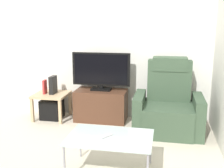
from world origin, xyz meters
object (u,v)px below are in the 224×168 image
object	(u,v)px
tv_stand	(101,105)
book_upright	(45,87)
cell_phone	(106,136)
side_table	(51,97)
television	(101,71)
coffee_table	(110,139)
subwoofer_box	(52,109)
recliner_armchair	(168,107)
game_console	(53,85)

from	to	relation	value
tv_stand	book_upright	xyz separation A→B (m)	(-0.93, -0.09, 0.29)
book_upright	cell_phone	distance (m)	2.01
tv_stand	side_table	xyz separation A→B (m)	(-0.83, -0.07, 0.11)
television	side_table	xyz separation A→B (m)	(-0.83, -0.09, -0.47)
coffee_table	cell_phone	world-z (taller)	cell_phone
television	side_table	bearing A→B (deg)	-174.06
subwoofer_box	book_upright	size ratio (longest dim) A/B	1.42
recliner_armchair	side_table	bearing A→B (deg)	-175.71
book_upright	coffee_table	distance (m)	2.05
coffee_table	game_console	bearing A→B (deg)	129.88
side_table	cell_phone	size ratio (longest dim) A/B	3.60
subwoofer_box	book_upright	world-z (taller)	book_upright
cell_phone	subwoofer_box	bearing A→B (deg)	165.05
television	cell_phone	xyz separation A→B (m)	(0.42, -1.59, -0.42)
game_console	cell_phone	distance (m)	1.95
side_table	subwoofer_box	distance (m)	0.20
subwoofer_box	game_console	distance (m)	0.42
tv_stand	cell_phone	size ratio (longest dim) A/B	5.54
television	subwoofer_box	bearing A→B (deg)	-174.06
television	recliner_armchair	world-z (taller)	television
tv_stand	subwoofer_box	distance (m)	0.84
book_upright	game_console	bearing A→B (deg)	12.53
book_upright	cell_phone	xyz separation A→B (m)	(1.35, -1.48, -0.13)
side_table	book_upright	bearing A→B (deg)	-168.69
coffee_table	television	bearing A→B (deg)	106.33
subwoofer_box	coffee_table	xyz separation A→B (m)	(1.30, -1.50, 0.22)
coffee_table	side_table	bearing A→B (deg)	130.84
book_upright	cell_phone	bearing A→B (deg)	-47.63
book_upright	cell_phone	world-z (taller)	book_upright
game_console	coffee_table	xyz separation A→B (m)	(1.26, -1.51, -0.19)
side_table	subwoofer_box	bearing A→B (deg)	90.00
subwoofer_box	cell_phone	distance (m)	1.97
tv_stand	subwoofer_box	xyz separation A→B (m)	(-0.83, -0.07, -0.09)
side_table	game_console	xyz separation A→B (m)	(0.04, 0.01, 0.21)
television	game_console	bearing A→B (deg)	-174.51
recliner_armchair	cell_phone	distance (m)	1.46
recliner_armchair	coffee_table	xyz separation A→B (m)	(-0.61, -1.31, 0.01)
recliner_armchair	cell_phone	size ratio (longest dim) A/B	7.20
book_upright	television	bearing A→B (deg)	6.52
tv_stand	television	distance (m)	0.58
subwoofer_box	cell_phone	world-z (taller)	cell_phone
book_upright	game_console	size ratio (longest dim) A/B	0.78
tv_stand	coffee_table	world-z (taller)	tv_stand
television	coffee_table	distance (m)	1.72
book_upright	game_console	world-z (taller)	game_console
tv_stand	coffee_table	xyz separation A→B (m)	(0.47, -1.57, 0.13)
tv_stand	book_upright	size ratio (longest dim) A/B	3.63
side_table	cell_phone	xyz separation A→B (m)	(1.25, -1.50, 0.05)
side_table	subwoofer_box	world-z (taller)	side_table
book_upright	coffee_table	bearing A→B (deg)	-46.67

